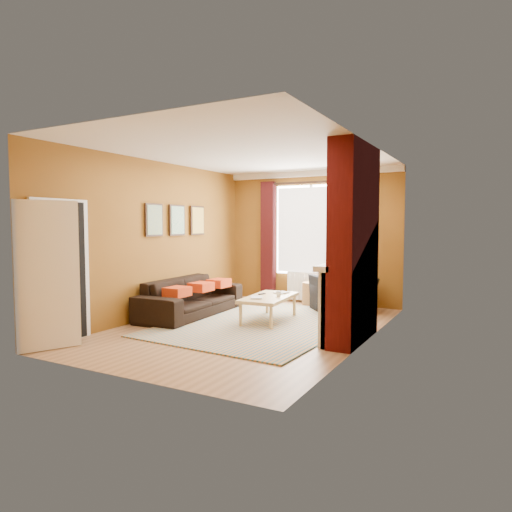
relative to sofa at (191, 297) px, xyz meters
name	(u,v)px	position (x,y,z in m)	size (l,w,h in m)	color
ground	(249,328)	(1.42, -0.38, -0.34)	(5.50, 5.50, 0.00)	olive
room_walls	(291,243)	(2.05, -0.10, 1.04)	(3.82, 5.54, 2.83)	brown
striped_rug	(263,323)	(1.50, -0.02, -0.33)	(2.90, 3.88, 0.02)	teal
sofa	(191,297)	(0.00, 0.00, 0.00)	(2.34, 0.91, 0.68)	black
armchair	(342,294)	(2.34, 1.63, 0.01)	(1.07, 0.93, 0.69)	black
coffee_table	(269,299)	(1.50, 0.20, 0.05)	(0.79, 1.38, 0.44)	#D3B77A
wicker_stool	(311,294)	(1.56, 2.02, -0.10)	(0.44, 0.44, 0.48)	#A07445
floor_lamp	(372,248)	(2.86, 1.79, 0.89)	(0.28, 0.28, 1.56)	black
book_a	(251,297)	(1.33, -0.14, 0.11)	(0.19, 0.26, 0.02)	#999999
book_b	(277,292)	(1.45, 0.63, 0.11)	(0.20, 0.27, 0.02)	#999999
mug	(279,294)	(1.67, 0.23, 0.14)	(0.10, 0.10, 0.09)	#999999
tv_remote	(262,294)	(1.30, 0.31, 0.11)	(0.08, 0.15, 0.02)	#252528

